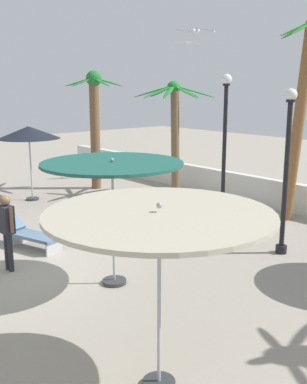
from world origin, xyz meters
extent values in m
plane|color=#9E9384|center=(0.00, 0.00, 0.00)|extent=(56.00, 56.00, 0.00)
cube|color=silver|center=(0.00, 8.45, 0.50)|extent=(25.20, 0.30, 0.99)
cylinder|color=#333338|center=(4.65, -0.90, 0.04)|extent=(0.46, 0.46, 0.08)
cylinder|color=#A5A5AD|center=(4.65, -0.90, 1.25)|extent=(0.05, 0.05, 2.51)
cylinder|color=#B7AD93|center=(4.65, -0.90, 2.49)|extent=(2.99, 2.99, 0.06)
sphere|color=#99999E|center=(4.65, -0.90, 2.60)|extent=(0.08, 0.08, 0.08)
cylinder|color=#333338|center=(1.43, 0.65, 0.04)|extent=(0.51, 0.51, 0.08)
cylinder|color=#A5A5AD|center=(1.43, 0.65, 1.30)|extent=(0.05, 0.05, 2.60)
cylinder|color=#1E594C|center=(1.43, 0.65, 2.58)|extent=(2.87, 2.87, 0.06)
sphere|color=#99999E|center=(1.43, 0.65, 2.65)|extent=(0.08, 0.08, 0.08)
cylinder|color=#333338|center=(-6.58, 2.70, 0.04)|extent=(0.46, 0.46, 0.08)
cylinder|color=#A5A5AD|center=(-6.58, 2.70, 1.15)|extent=(0.05, 0.05, 2.31)
cone|color=black|center=(-6.58, 2.70, 2.48)|extent=(2.22, 2.22, 0.44)
sphere|color=#99999E|center=(-6.58, 2.70, 2.71)|extent=(0.08, 0.08, 0.08)
cylinder|color=brown|center=(-3.74, 7.22, 2.02)|extent=(0.43, 0.31, 4.04)
sphere|color=#21782C|center=(-3.86, 7.22, 4.03)|extent=(0.50, 0.50, 0.50)
ellipsoid|color=#21782C|center=(-3.08, 7.10, 3.89)|extent=(1.54, 0.43, 0.49)
ellipsoid|color=#21782C|center=(-3.31, 7.78, 3.89)|extent=(1.20, 1.23, 0.49)
ellipsoid|color=#21782C|center=(-3.97, 7.99, 3.89)|extent=(0.42, 1.54, 0.49)
ellipsoid|color=#21782C|center=(-4.39, 7.79, 3.89)|extent=(1.18, 1.25, 0.49)
ellipsoid|color=#21782C|center=(-4.64, 7.31, 3.89)|extent=(1.54, 0.39, 0.49)
ellipsoid|color=#21782C|center=(-4.48, 6.74, 3.89)|extent=(1.33, 1.09, 0.49)
ellipsoid|color=#21782C|center=(-3.81, 6.43, 3.89)|extent=(0.29, 1.53, 0.49)
ellipsoid|color=#21782C|center=(-3.41, 6.57, 3.89)|extent=(1.03, 1.37, 0.49)
cylinder|color=brown|center=(1.17, 7.61, 2.94)|extent=(0.76, 0.34, 5.88)
ellipsoid|color=#2F8932|center=(1.04, 7.51, 5.67)|extent=(1.08, 0.40, 0.52)
ellipsoid|color=#2F8932|center=(1.25, 7.17, 5.67)|extent=(0.82, 0.95, 0.52)
ellipsoid|color=#2F8932|center=(1.52, 7.05, 5.67)|extent=(0.34, 1.08, 0.52)
cylinder|color=brown|center=(-6.75, 5.63, 2.19)|extent=(0.40, 0.39, 4.38)
sphere|color=#20742F|center=(-6.74, 5.63, 4.38)|extent=(0.62, 0.62, 0.62)
ellipsoid|color=#20742F|center=(-6.14, 5.60, 4.25)|extent=(1.18, 0.26, 0.38)
ellipsoid|color=#20742F|center=(-6.53, 6.19, 4.25)|extent=(0.60, 1.17, 0.38)
ellipsoid|color=#20742F|center=(-7.26, 5.93, 4.25)|extent=(1.12, 0.75, 0.38)
ellipsoid|color=#20742F|center=(-7.20, 5.25, 4.25)|extent=(1.03, 0.91, 0.38)
ellipsoid|color=#20742F|center=(-6.61, 5.05, 4.25)|extent=(0.44, 1.19, 0.38)
cylinder|color=black|center=(-0.28, 6.00, 0.10)|extent=(0.28, 0.28, 0.20)
cylinder|color=black|center=(-0.28, 6.00, 2.06)|extent=(0.12, 0.12, 4.13)
cylinder|color=black|center=(-0.28, 6.00, 4.13)|extent=(0.22, 0.22, 0.06)
sphere|color=white|center=(-0.28, 6.00, 4.28)|extent=(0.31, 0.31, 0.31)
cylinder|color=black|center=(2.64, 4.92, 0.10)|extent=(0.28, 0.28, 0.20)
cylinder|color=black|center=(2.64, 4.92, 1.87)|extent=(0.12, 0.12, 3.75)
cylinder|color=black|center=(2.64, 4.92, 3.75)|extent=(0.22, 0.22, 0.06)
sphere|color=white|center=(2.64, 4.92, 3.90)|extent=(0.29, 0.29, 0.29)
cube|color=#B7B7BC|center=(-0.99, 0.55, 0.17)|extent=(0.20, 0.54, 0.35)
cube|color=#B7B7BC|center=(-2.23, 0.16, 0.17)|extent=(0.20, 0.54, 0.35)
cube|color=slate|center=(-1.61, 0.35, 0.35)|extent=(1.50, 0.95, 0.08)
cube|color=slate|center=(-2.46, 0.08, 0.61)|extent=(0.71, 0.70, 0.45)
cylinder|color=#26262D|center=(-0.78, -0.74, 0.44)|extent=(0.12, 0.12, 0.89)
cylinder|color=#26262D|center=(-0.62, -0.73, 0.44)|extent=(0.12, 0.12, 0.89)
cube|color=#26262D|center=(-0.70, -0.74, 1.20)|extent=(0.37, 0.26, 0.63)
sphere|color=brown|center=(-0.70, -0.74, 1.64)|extent=(0.24, 0.24, 0.24)
cylinder|color=brown|center=(-0.94, -0.75, 1.23)|extent=(0.08, 0.08, 0.57)
cylinder|color=brown|center=(-0.46, -0.72, 1.23)|extent=(0.08, 0.08, 0.57)
ellipsoid|color=white|center=(-0.38, 4.78, 5.55)|extent=(0.23, 0.34, 0.12)
sphere|color=white|center=(-0.44, 4.94, 5.58)|extent=(0.10, 0.10, 0.10)
cube|color=silver|center=(-0.64, 4.68, 5.57)|extent=(0.57, 0.33, 0.12)
cube|color=silver|center=(-0.11, 4.88, 5.57)|extent=(0.57, 0.33, 0.15)
ellipsoid|color=white|center=(-5.99, 9.93, 5.89)|extent=(0.34, 0.25, 0.12)
sphere|color=white|center=(-6.14, 10.00, 5.92)|extent=(0.10, 0.10, 0.10)
cube|color=silver|center=(-6.12, 9.64, 5.91)|extent=(0.40, 0.64, 0.04)
cube|color=silver|center=(-5.85, 10.22, 5.91)|extent=(0.40, 0.63, 0.11)
camera|label=1|loc=(8.95, -4.66, 4.08)|focal=43.40mm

